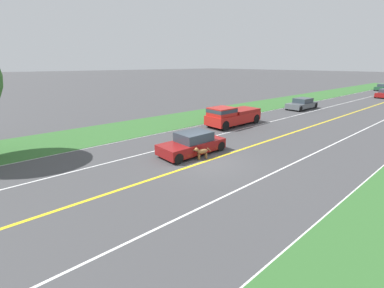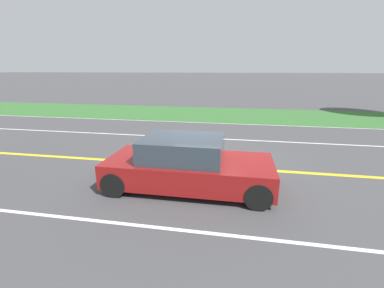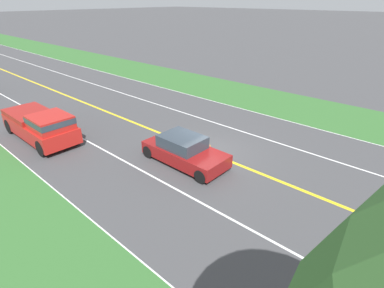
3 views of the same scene
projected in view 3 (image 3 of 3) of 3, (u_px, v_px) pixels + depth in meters
The scene contains 10 objects.
ground_plane at pixel (209, 153), 15.63m from camera, with size 400.00×400.00×0.00m, color #424244.
centre_divider_line at pixel (209, 153), 15.63m from camera, with size 0.18×160.00×0.01m, color yellow.
lane_edge_line_right at pixel (88, 219), 10.96m from camera, with size 0.14×160.00×0.01m, color white.
lane_edge_line_left at pixel (274, 117), 20.30m from camera, with size 0.14×160.00×0.01m, color white.
lane_dash_same_dir at pixel (159, 180), 13.30m from camera, with size 0.10×160.00×0.01m, color white.
lane_dash_oncoming at pixel (245, 132), 17.97m from camera, with size 0.10×160.00×0.01m, color white.
grass_verge_left at pixel (293, 106), 22.30m from camera, with size 6.00×160.00×0.03m, color #33662D.
ego_car at pixel (184, 151), 14.46m from camera, with size 1.90×4.29×1.37m.
dog at pixel (205, 147), 15.10m from camera, with size 0.41×1.20×0.80m.
pickup_truck at pixel (41, 125), 16.68m from camera, with size 2.09×5.52×1.78m.
Camera 3 is at (10.86, 8.62, 7.29)m, focal length 28.00 mm.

